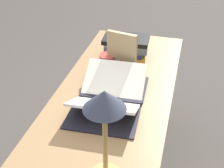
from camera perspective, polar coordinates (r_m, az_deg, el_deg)
name	(u,v)px	position (r m, az deg, el deg)	size (l,w,h in m)	color
reading_desk	(115,107)	(1.72, 0.50, -4.16)	(1.48, 0.60, 0.73)	#937047
open_book	(110,96)	(1.56, -0.39, -2.14)	(0.53, 0.36, 0.12)	black
book_stack_tall	(126,47)	(1.94, 2.55, 6.70)	(0.23, 0.29, 0.14)	#BC8933
book_standing_upright	(122,54)	(1.75, 1.81, 5.59)	(0.06, 0.18, 0.25)	tan
reading_lamp	(105,115)	(1.01, -1.35, -5.65)	(0.14, 0.14, 0.40)	tan
coffee_mug	(108,62)	(1.82, -0.75, 3.98)	(0.13, 0.09, 0.10)	#B74238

